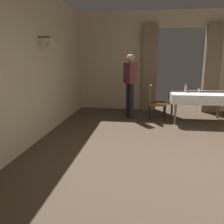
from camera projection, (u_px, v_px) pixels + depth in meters
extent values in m
plane|color=#4C3D2D|center=(215.00, 171.00, 3.44)|extent=(10.08, 10.08, 0.00)
cube|color=beige|center=(2.00, 66.00, 3.53)|extent=(0.12, 8.40, 3.00)
cylinder|color=black|center=(44.00, 37.00, 4.55)|extent=(0.24, 0.02, 0.02)
cone|color=beige|center=(51.00, 42.00, 4.56)|extent=(0.26, 0.26, 0.18)
cube|color=beige|center=(117.00, 62.00, 7.42)|extent=(2.50, 0.12, 3.00)
cube|color=beige|center=(183.00, 19.00, 6.88)|extent=(1.40, 0.12, 0.50)
cube|color=#7F6B56|center=(150.00, 69.00, 7.19)|extent=(0.44, 0.14, 2.58)
cube|color=#7F6B56|center=(212.00, 69.00, 6.95)|extent=(0.44, 0.14, 2.58)
cylinder|color=olive|center=(175.00, 110.00, 5.80)|extent=(0.06, 0.06, 0.71)
cylinder|color=olive|center=(172.00, 104.00, 6.52)|extent=(0.06, 0.06, 0.71)
cylinder|color=olive|center=(219.00, 106.00, 6.36)|extent=(0.06, 0.06, 0.71)
cube|color=olive|center=(199.00, 94.00, 6.00)|extent=(1.39, 0.90, 0.03)
cube|color=white|center=(199.00, 93.00, 5.99)|extent=(1.45, 0.96, 0.01)
cube|color=white|center=(203.00, 101.00, 5.55)|extent=(1.45, 0.02, 0.23)
cube|color=white|center=(195.00, 94.00, 6.48)|extent=(1.45, 0.02, 0.23)
cube|color=white|center=(170.00, 97.00, 6.11)|extent=(0.02, 0.96, 0.23)
cylinder|color=black|center=(164.00, 111.00, 6.43)|extent=(0.04, 0.04, 0.42)
cylinder|color=black|center=(165.00, 114.00, 6.07)|extent=(0.04, 0.04, 0.42)
cylinder|color=black|center=(150.00, 110.00, 6.48)|extent=(0.04, 0.04, 0.42)
cylinder|color=black|center=(150.00, 113.00, 6.12)|extent=(0.04, 0.04, 0.42)
cube|color=brown|center=(158.00, 104.00, 6.23)|extent=(0.44, 0.44, 0.06)
cube|color=brown|center=(150.00, 94.00, 6.19)|extent=(0.05, 0.42, 0.48)
cylinder|color=silver|center=(185.00, 89.00, 6.10)|extent=(0.06, 0.06, 0.15)
sphere|color=#D84C8C|center=(186.00, 85.00, 6.08)|extent=(0.07, 0.07, 0.07)
cylinder|color=silver|center=(199.00, 91.00, 6.08)|extent=(0.07, 0.07, 0.09)
cylinder|color=white|center=(180.00, 91.00, 6.37)|extent=(0.23, 0.23, 0.01)
cylinder|color=black|center=(131.00, 101.00, 6.34)|extent=(0.12, 0.12, 0.95)
cylinder|color=black|center=(128.00, 100.00, 6.50)|extent=(0.12, 0.12, 0.95)
cube|color=brown|center=(130.00, 73.00, 6.25)|extent=(0.38, 0.42, 0.55)
sphere|color=tan|center=(130.00, 58.00, 6.16)|extent=(0.22, 0.22, 0.22)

